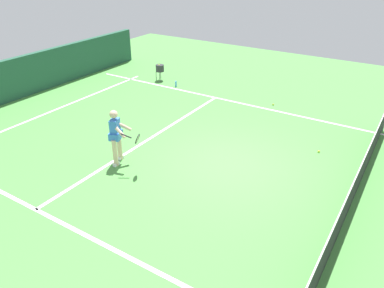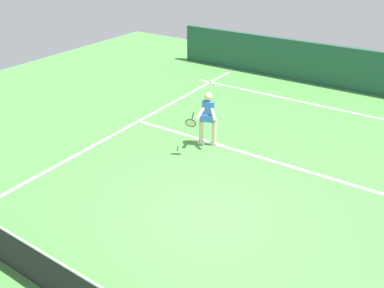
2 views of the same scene
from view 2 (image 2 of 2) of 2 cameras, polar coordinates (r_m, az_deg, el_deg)
name	(u,v)px [view 2 (image 2 of 2)]	position (r m, az deg, el deg)	size (l,w,h in m)	color
ground_plane	(206,213)	(8.59, 2.03, -9.85)	(25.16, 25.16, 0.00)	#4C9342
court_back_wall	(336,67)	(16.22, 19.97, 10.38)	(13.42, 0.24, 1.57)	#23513D
baseline_marking	(315,105)	(14.45, 17.15, 5.43)	(9.42, 0.10, 0.01)	white
service_line_marking	(261,158)	(10.69, 9.92, -1.92)	(8.42, 0.10, 0.01)	white
sideline_right_marking	(70,158)	(10.98, -17.05, -1.95)	(0.10, 17.35, 0.01)	white
tennis_player	(207,117)	(10.80, 2.23, 3.86)	(0.67, 1.11, 1.55)	beige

